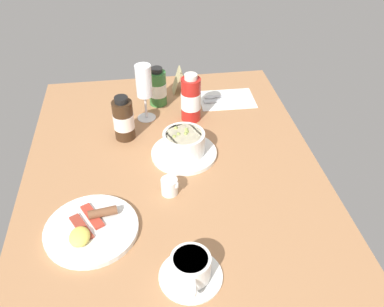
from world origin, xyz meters
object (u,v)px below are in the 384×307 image
object	(u,v)px
sauce_bottle_brown	(124,120)
menu_card	(180,80)
creamer_jug	(170,186)
wine_glass	(144,84)
cutlery_setting	(226,99)
coffee_cup	(192,268)
sauce_bottle_red	(191,99)
breakfast_plate	(91,229)
porridge_bowl	(184,145)
sauce_bottle_green	(158,88)

from	to	relation	value
sauce_bottle_brown	menu_card	world-z (taller)	sauce_bottle_brown
creamer_jug	wine_glass	xyz separation A→B (cm)	(37.17, 4.18, 10.44)
sauce_bottle_brown	menu_card	bearing A→B (deg)	-37.88
cutlery_setting	menu_card	xyz separation A→B (cm)	(8.42, 15.37, 4.21)
coffee_cup	sauce_bottle_red	distance (cm)	62.07
cutlery_setting	breakfast_plate	size ratio (longest dim) A/B	0.87
porridge_bowl	sauce_bottle_red	distance (cm)	19.99
porridge_bowl	menu_card	distance (cm)	38.08
cutlery_setting	coffee_cup	distance (cm)	75.28
porridge_bowl	sauce_bottle_brown	world-z (taller)	sauce_bottle_brown
creamer_jug	sauce_bottle_brown	xyz separation A→B (cm)	(27.13, 11.32, 4.17)
wine_glass	sauce_bottle_green	world-z (taller)	wine_glass
porridge_bowl	sauce_bottle_red	bearing A→B (deg)	-13.89
cutlery_setting	menu_card	world-z (taller)	menu_card
wine_glass	creamer_jug	bearing A→B (deg)	-173.58
creamer_jug	breakfast_plate	xyz separation A→B (cm)	(-10.77, 20.03, -1.43)
sauce_bottle_brown	breakfast_plate	xyz separation A→B (cm)	(-37.90, 8.70, -5.60)
coffee_cup	sauce_bottle_red	size ratio (longest dim) A/B	0.86
wine_glass	menu_card	bearing A→B (deg)	-39.30
sauce_bottle_red	porridge_bowl	bearing A→B (deg)	166.11
coffee_cup	sauce_bottle_red	world-z (taller)	sauce_bottle_red
wine_glass	menu_card	distance (cm)	22.73
porridge_bowl	menu_card	xyz separation A→B (cm)	(37.92, -3.45, 0.80)
creamer_jug	sauce_bottle_red	distance (cm)	36.56
coffee_cup	sauce_bottle_green	bearing A→B (deg)	1.28
coffee_cup	porridge_bowl	bearing A→B (deg)	-4.99
sauce_bottle_green	cutlery_setting	bearing A→B (deg)	-91.87
coffee_cup	wine_glass	bearing A→B (deg)	5.58
cutlery_setting	breakfast_plate	xyz separation A→B (cm)	(-55.86, 44.59, 0.70)
cutlery_setting	coffee_cup	size ratio (longest dim) A/B	1.39
cutlery_setting	sauce_bottle_green	size ratio (longest dim) A/B	1.43
creamer_jug	sauce_bottle_brown	bearing A→B (deg)	22.65
cutlery_setting	sauce_bottle_green	distance (cm)	24.88
cutlery_setting	sauce_bottle_brown	distance (cm)	40.63
wine_glass	breakfast_plate	size ratio (longest dim) A/B	0.85
coffee_cup	sauce_bottle_brown	bearing A→B (deg)	13.96
coffee_cup	wine_glass	world-z (taller)	wine_glass
coffee_cup	menu_card	xyz separation A→B (cm)	(80.21, -7.15, 1.50)
creamer_jug	sauce_bottle_red	bearing A→B (deg)	-16.80
cutlery_setting	porridge_bowl	bearing A→B (deg)	147.46
sauce_bottle_red	breakfast_plate	distance (cm)	55.09
porridge_bowl	breakfast_plate	xyz separation A→B (cm)	(-26.37, 25.78, -2.71)
coffee_cup	creamer_jug	bearing A→B (deg)	4.40
cutlery_setting	sauce_bottle_brown	world-z (taller)	sauce_bottle_brown
sauce_bottle_red	sauce_bottle_brown	distance (cm)	23.06
porridge_bowl	menu_card	bearing A→B (deg)	-5.20
coffee_cup	wine_glass	size ratio (longest dim) A/B	0.74
coffee_cup	breakfast_plate	size ratio (longest dim) A/B	0.62
coffee_cup	sauce_bottle_brown	size ratio (longest dim) A/B	0.98
creamer_jug	breakfast_plate	distance (cm)	22.78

